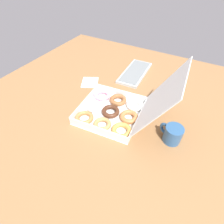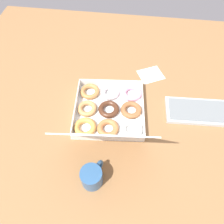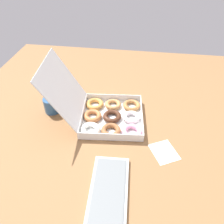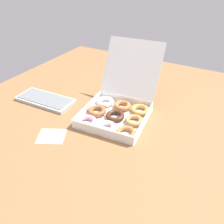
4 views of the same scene
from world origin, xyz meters
The scene contains 5 objects.
ground_plane centered at (0.00, 0.00, -1.00)cm, with size 180.00×180.00×2.00cm, color olive.
donut_box centered at (-0.91, 0.76, 3.78)cm, with size 37.54×52.37×34.09cm.
keyboard centered at (-45.79, -7.55, 1.06)cm, with size 36.16×17.06×2.20cm.
coffee_mug centered at (1.61, 32.50, 4.57)cm, with size 8.58×11.81×8.90cm.
paper_napkin centered at (-20.05, -30.67, 0.07)cm, with size 12.99×11.04×0.15cm, color white.
Camera 1 is at (61.94, 32.99, 70.41)cm, focal length 28.00 mm.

